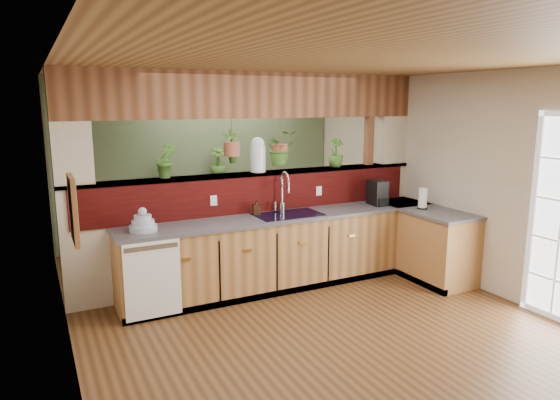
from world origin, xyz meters
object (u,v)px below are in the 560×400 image
coffee_maker (378,194)px  shelving_console (191,214)px  faucet (283,190)px  paper_towel (423,199)px  glass_jar (258,155)px  soap_dispenser (256,207)px  dish_stack (143,224)px

coffee_maker → shelving_console: bearing=136.3°
faucet → coffee_maker: 1.33m
paper_towel → glass_jar: 2.18m
soap_dispenser → coffee_maker: (1.68, -0.19, 0.06)m
paper_towel → shelving_console: (-2.24, 2.75, -0.53)m
faucet → dish_stack: faucet is taller
soap_dispenser → dish_stack: bearing=-172.9°
soap_dispenser → paper_towel: (2.05, -0.64, 0.04)m
faucet → paper_towel: 1.80m
coffee_maker → glass_jar: (-1.56, 0.40, 0.55)m
glass_jar → shelving_console: size_ratio=0.26×
soap_dispenser → glass_jar: 0.66m
dish_stack → paper_towel: size_ratio=1.03×
faucet → glass_jar: glass_jar is taller
soap_dispenser → glass_jar: bearing=60.2°
faucet → paper_towel: faucet is taller
paper_towel → glass_jar: bearing=156.2°
dish_stack → shelving_console: dish_stack is taller
paper_towel → glass_jar: (-1.92, 0.85, 0.58)m
coffee_maker → paper_towel: coffee_maker is taller
shelving_console → paper_towel: bearing=-60.3°
soap_dispenser → shelving_console: (-0.19, 2.11, -0.49)m
paper_towel → coffee_maker: bearing=128.9°
soap_dispenser → shelving_console: size_ratio=0.11×
dish_stack → glass_jar: (1.51, 0.38, 0.63)m
faucet → soap_dispenser: 0.41m
faucet → shelving_console: faucet is taller
soap_dispenser → paper_towel: bearing=-17.3°
dish_stack → glass_jar: 1.68m
coffee_maker → glass_jar: glass_jar is taller
faucet → dish_stack: size_ratio=1.76×
coffee_maker → shelving_console: coffee_maker is taller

